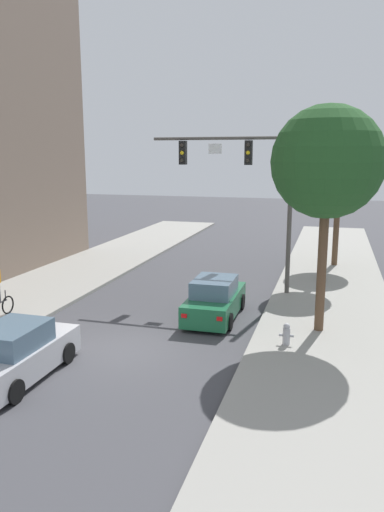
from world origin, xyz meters
TOP-DOWN VIEW (x-y plane):
  - ground_plane at (0.00, 0.00)m, footprint 120.00×120.00m
  - sidewalk_right at (6.50, 0.00)m, footprint 5.00×60.00m
  - traffic_signal_mast at (2.82, 7.96)m, footprint 6.34×0.38m
  - car_lead_green at (2.20, 4.07)m, footprint 1.87×4.26m
  - car_following_silver at (-1.93, -2.71)m, footprint 1.84×4.24m
  - fire_hydrant at (5.18, 1.63)m, footprint 0.48×0.24m
  - street_tree_nearest at (6.15, 3.34)m, footprint 3.77×3.77m
  - street_tree_second at (6.04, 10.92)m, footprint 2.89×2.89m
  - street_tree_third at (6.63, 14.57)m, footprint 3.06×3.06m

SIDE VIEW (x-z plane):
  - ground_plane at x=0.00m, z-range 0.00..0.00m
  - sidewalk_right at x=6.50m, z-range 0.00..0.15m
  - fire_hydrant at x=5.18m, z-range 0.15..0.87m
  - car_lead_green at x=2.20m, z-range -0.08..1.52m
  - car_following_silver at x=-1.93m, z-range -0.08..1.52m
  - street_tree_third at x=6.63m, z-range 1.95..8.70m
  - traffic_signal_mast at x=2.82m, z-range 1.58..9.08m
  - street_tree_second at x=6.04m, z-range 2.19..9.29m
  - street_tree_nearest at x=6.15m, z-range 2.10..9.83m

